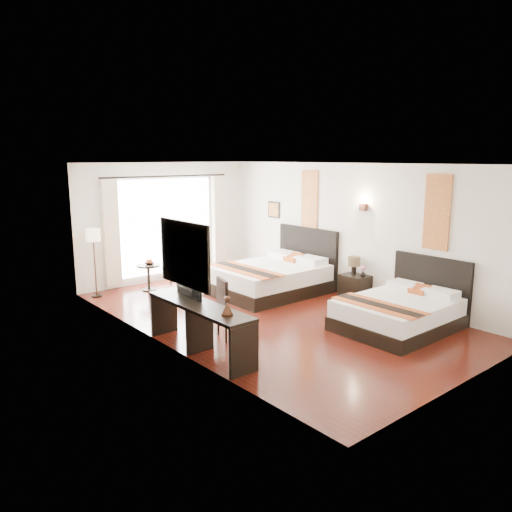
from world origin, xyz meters
TOP-DOWN VIEW (x-y plane):
  - floor at (0.00, 0.00)m, footprint 4.50×7.50m
  - ceiling at (0.00, 0.00)m, footprint 4.50×7.50m
  - wall_headboard at (2.25, 0.00)m, footprint 0.01×7.50m
  - wall_desk at (-2.25, 0.00)m, footprint 0.01×7.50m
  - wall_window at (0.00, 3.75)m, footprint 4.50×0.01m
  - wall_entry at (0.00, -3.75)m, footprint 4.50×0.01m
  - window_glass at (0.00, 3.73)m, footprint 2.40×0.02m
  - sheer_curtain at (0.00, 3.67)m, footprint 2.30×0.02m
  - drape_left at (-1.45, 3.63)m, footprint 0.35×0.14m
  - drape_right at (1.45, 3.63)m, footprint 0.35×0.14m
  - art_panel_near at (2.23, -1.95)m, footprint 0.03×0.50m
  - art_panel_far at (2.23, 1.20)m, footprint 0.03×0.50m
  - wall_sconce at (2.19, -0.35)m, footprint 0.10×0.14m
  - mirror_frame at (-2.22, -0.63)m, footprint 0.04×1.25m
  - mirror_glass at (-2.19, -0.63)m, footprint 0.01×1.12m
  - bed_near at (1.28, -1.95)m, footprint 2.04×1.59m
  - bed_far at (1.13, 1.20)m, footprint 2.37×1.85m
  - nightstand at (2.03, -0.35)m, footprint 0.45×0.56m
  - table_lamp at (2.07, -0.27)m, footprint 0.25×0.25m
  - vase at (2.01, -0.55)m, footprint 0.15×0.15m
  - console_desk at (-1.99, -0.63)m, footprint 0.50×2.20m
  - television at (-1.97, -0.20)m, footprint 0.14×0.75m
  - bronze_figurine at (-1.99, -1.34)m, footprint 0.17×0.17m
  - desk_chair at (-1.57, -0.35)m, footprint 0.58×0.58m
  - floor_lamp at (-1.97, 3.35)m, footprint 0.29×0.29m
  - side_table at (-0.87, 3.10)m, footprint 0.51×0.51m
  - fruit_bowl at (-0.83, 3.10)m, footprint 0.29×0.29m
  - window_chair at (-0.08, 3.05)m, footprint 0.47×0.47m
  - jute_rug at (0.14, 2.57)m, footprint 1.58×1.29m

SIDE VIEW (x-z plane):
  - floor at x=0.00m, z-range -0.01..0.00m
  - jute_rug at x=0.14m, z-range 0.00..0.01m
  - nightstand at x=2.03m, z-range 0.00..0.54m
  - window_chair at x=-0.08m, z-range -0.18..0.72m
  - side_table at x=-0.87m, z-range 0.00..0.59m
  - bed_near at x=1.28m, z-range -0.28..0.87m
  - desk_chair at x=-1.57m, z-range -0.20..0.81m
  - bed_far at x=1.13m, z-range -0.32..1.01m
  - console_desk at x=-1.99m, z-range 0.00..0.76m
  - vase at x=2.01m, z-range 0.50..0.63m
  - fruit_bowl at x=-0.83m, z-range 0.59..0.64m
  - table_lamp at x=2.07m, z-range 0.57..0.98m
  - bronze_figurine at x=-1.99m, z-range 0.76..1.00m
  - television at x=-1.97m, z-range 0.76..1.18m
  - floor_lamp at x=-1.97m, z-range 0.50..1.95m
  - drape_left at x=-1.45m, z-range 0.10..2.46m
  - drape_right at x=1.45m, z-range 0.10..2.46m
  - sheer_curtain at x=0.00m, z-range 0.25..2.35m
  - window_glass at x=0.00m, z-range 0.20..2.40m
  - wall_headboard at x=2.25m, z-range 0.00..2.80m
  - wall_desk at x=-2.25m, z-range 0.00..2.80m
  - wall_window at x=0.00m, z-range 0.00..2.80m
  - wall_entry at x=0.00m, z-range 0.00..2.80m
  - mirror_frame at x=-2.22m, z-range 1.08..2.02m
  - mirror_glass at x=-2.19m, z-range 1.14..1.96m
  - wall_sconce at x=2.19m, z-range 1.85..1.99m
  - art_panel_near at x=2.23m, z-range 1.27..2.62m
  - art_panel_far at x=2.23m, z-range 1.27..2.62m
  - ceiling at x=0.00m, z-range 2.78..2.80m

